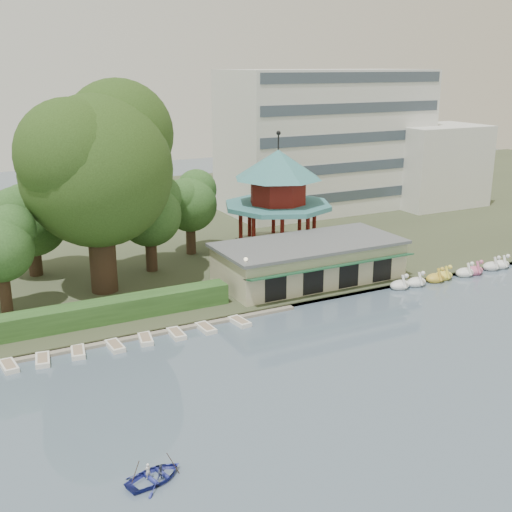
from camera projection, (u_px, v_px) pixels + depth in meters
ground_plane at (357, 406)px, 41.21m from camera, size 220.00×220.00×0.00m
shore at (126, 228)px, 85.41m from camera, size 220.00×70.00×0.40m
embankment at (239, 314)px, 55.89m from camera, size 220.00×0.60×0.30m
dock at (103, 341)px, 50.53m from camera, size 34.00×1.60×0.24m
boathouse at (309, 261)px, 63.63m from camera, size 18.60×9.39×3.90m
pavilion at (278, 191)px, 71.58m from camera, size 12.40×12.40×13.50m
office_building at (344, 145)px, 94.50m from camera, size 38.00×18.00×20.00m
hedge at (55, 320)px, 51.68m from camera, size 30.00×2.00×1.80m
lamp_post at (246, 272)px, 57.08m from camera, size 0.36×0.36×4.28m
big_tree at (97, 160)px, 57.69m from camera, size 15.15×14.12×19.54m
small_trees at (62, 222)px, 62.01m from camera, size 39.06×16.70×10.13m
swan_boats at (455, 274)px, 65.87m from camera, size 16.15×2.16×1.92m
moored_rowboats at (81, 352)px, 48.42m from camera, size 27.68×2.77×0.36m
rowboat_with_passengers at (155, 473)px, 33.68m from camera, size 5.21×4.31×2.01m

